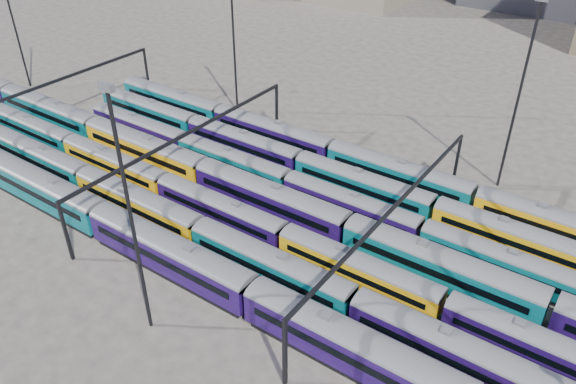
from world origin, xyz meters
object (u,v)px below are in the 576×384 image
Objects in this scene: mast_2 at (130,210)px; rake_0 at (169,251)px; rake_2 at (220,208)px; rake_1 at (199,230)px.

rake_0 is at bearing 120.08° from mast_2.
rake_0 is 4.45× the size of mast_2.
rake_2 is (-1.41, 10.00, -0.47)m from rake_0.
rake_2 is 3.76× the size of mast_2.
rake_0 reaches higher than rake_1.
mast_2 reaches higher than rake_2.
mast_2 is at bearing -70.19° from rake_1.
rake_0 is at bearing -86.94° from rake_1.
mast_2 is (4.32, -12.00, 11.33)m from rake_1.
mast_2 reaches higher than rake_0.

